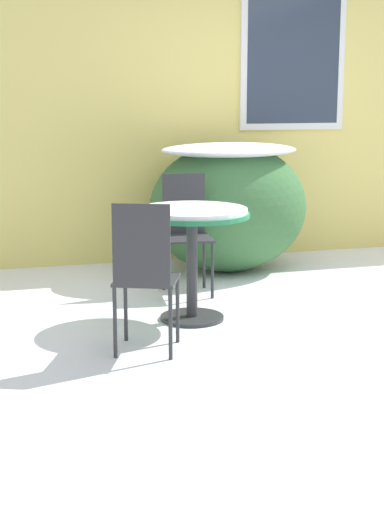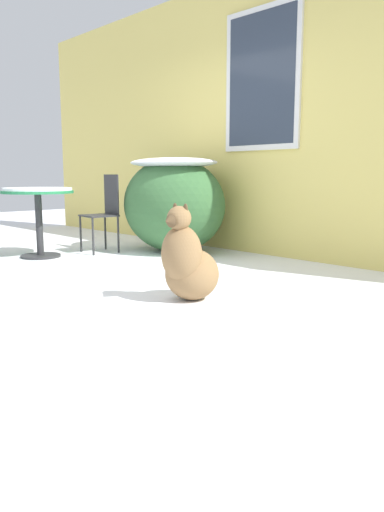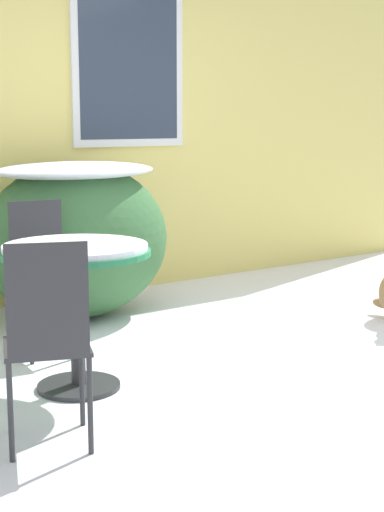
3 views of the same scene
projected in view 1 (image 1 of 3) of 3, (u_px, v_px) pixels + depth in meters
ground_plane at (342, 315)px, 5.50m from camera, size 16.00×16.00×0.00m
house_wall at (242, 86)px, 7.25m from camera, size 8.00×0.10×3.15m
shrub_left at (229, 204)px, 6.76m from camera, size 1.38×1.04×1.12m
patio_table at (192, 229)px, 5.28m from camera, size 0.78×0.78×0.78m
patio_chair_near_table at (186, 229)px, 6.06m from camera, size 0.40×0.40×0.92m
patio_chair_far_side at (145, 272)px, 4.59m from camera, size 0.47×0.47×0.92m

